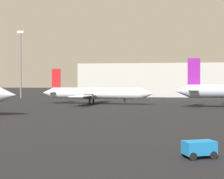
{
  "coord_description": "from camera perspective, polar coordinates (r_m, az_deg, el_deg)",
  "views": [
    {
      "loc": [
        2.69,
        -11.12,
        5.79
      ],
      "look_at": [
        -5.71,
        51.1,
        4.32
      ],
      "focal_mm": 53.16,
      "sensor_mm": 36.0,
      "label": 1
    }
  ],
  "objects": [
    {
      "name": "terminal_building",
      "position": [
        136.06,
        13.63,
        1.56
      ],
      "size": [
        88.65,
        21.04,
        12.82
      ],
      "primitive_type": "cube",
      "color": "#B7B7B2",
      "rests_on": "ground_plane"
    },
    {
      "name": "baggage_cart",
      "position": [
        26.33,
        14.76,
        -9.72
      ],
      "size": [
        2.72,
        2.14,
        1.3
      ],
      "rotation": [
        0.0,
        0.0,
        0.39
      ],
      "color": "#1972BF",
      "rests_on": "ground_plane"
    },
    {
      "name": "light_mast_left",
      "position": [
        120.04,
        -15.44,
        4.76
      ],
      "size": [
        2.4,
        0.5,
        23.49
      ],
      "color": "slate",
      "rests_on": "ground_plane"
    },
    {
      "name": "airplane_far_left",
      "position": [
        85.82,
        -2.95,
        -0.65
      ],
      "size": [
        30.18,
        23.42,
        9.26
      ],
      "rotation": [
        0.0,
        0.0,
        -0.13
      ],
      "color": "white",
      "rests_on": "ground_plane"
    }
  ]
}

